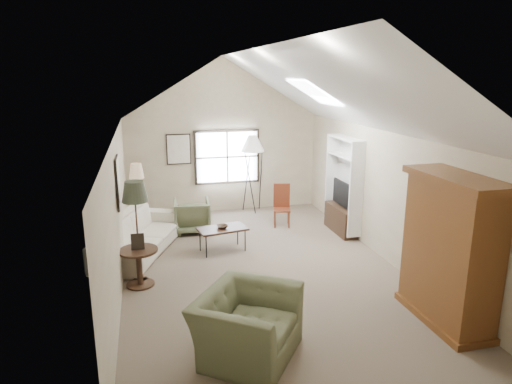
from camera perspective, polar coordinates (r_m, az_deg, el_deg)
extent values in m
cube|color=#716151|center=(8.68, 0.64, -9.63)|extent=(5.00, 8.00, 0.01)
cube|color=#BAAD8D|center=(12.06, -4.11, 3.47)|extent=(5.00, 0.01, 2.50)
cube|color=#BAAD8D|center=(4.77, 13.24, -14.78)|extent=(5.00, 0.01, 2.50)
cube|color=#BAAD8D|center=(8.02, -16.92, -2.81)|extent=(0.01, 8.00, 2.50)
cube|color=#BAAD8D|center=(9.18, 15.95, -0.58)|extent=(0.01, 8.00, 2.50)
cube|color=black|center=(12.00, -3.63, 4.40)|extent=(1.72, 0.08, 1.42)
cube|color=black|center=(8.18, -16.87, 1.16)|extent=(0.68, 0.04, 0.88)
cube|color=black|center=(11.81, -9.65, 5.29)|extent=(0.62, 0.04, 0.78)
cube|color=brown|center=(7.15, 23.11, -6.75)|extent=(0.60, 1.50, 2.20)
cube|color=white|center=(10.51, 10.88, 1.04)|extent=(0.32, 1.30, 2.10)
cube|color=#382316|center=(10.73, 10.57, -3.39)|extent=(0.34, 1.18, 0.60)
cube|color=black|center=(10.56, 10.73, -0.18)|extent=(0.05, 0.90, 0.55)
imported|color=silver|center=(9.67, -14.38, -5.08)|extent=(1.96, 2.84, 0.77)
imported|color=#5C6748|center=(6.11, -1.15, -16.27)|extent=(1.69, 1.73, 0.85)
imported|color=#565F42|center=(10.66, -8.00, -2.95)|extent=(0.86, 0.88, 0.75)
cube|color=#3A2517|center=(9.46, -4.20, -5.94)|extent=(1.06, 0.72, 0.50)
imported|color=#372216|center=(9.37, -4.24, -4.34)|extent=(0.27, 0.27, 0.06)
cylinder|color=#372216|center=(8.19, -14.37, -9.11)|extent=(0.86, 0.86, 0.66)
cube|color=maroon|center=(10.90, 3.25, -1.73)|extent=(0.48, 0.48, 1.01)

